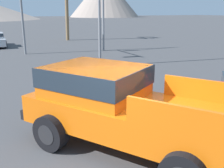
{
  "coord_description": "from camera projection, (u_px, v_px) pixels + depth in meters",
  "views": [
    {
      "loc": [
        -2.54,
        -4.45,
        3.09
      ],
      "look_at": [
        0.34,
        1.27,
        1.3
      ],
      "focal_mm": 42.0,
      "sensor_mm": 36.0,
      "label": 1
    }
  ],
  "objects": [
    {
      "name": "orange_pickup_truck",
      "position": [
        119.0,
        103.0,
        6.04
      ],
      "size": [
        4.39,
        5.45,
        1.84
      ],
      "rotation": [
        0.0,
        0.0,
        0.55
      ],
      "color": "orange",
      "rests_on": "ground_plane"
    },
    {
      "name": "ground_plane",
      "position": [
        124.0,
        157.0,
        5.77
      ],
      "size": [
        320.0,
        320.0,
        0.0
      ],
      "primitive_type": "plane",
      "color": "#424244"
    }
  ]
}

